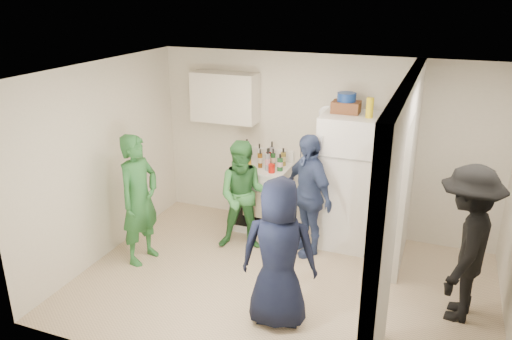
% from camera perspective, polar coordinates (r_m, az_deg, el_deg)
% --- Properties ---
extents(floor, '(4.80, 4.80, 0.00)m').
position_cam_1_polar(floor, '(6.07, 3.03, -12.97)').
color(floor, '#CCB590').
rests_on(floor, ground).
extents(wall_back, '(4.80, 0.00, 4.80)m').
position_cam_1_polar(wall_back, '(7.04, 7.58, 2.89)').
color(wall_back, silver).
rests_on(wall_back, floor).
extents(wall_front, '(4.80, 0.00, 4.80)m').
position_cam_1_polar(wall_front, '(4.07, -4.34, -10.37)').
color(wall_front, silver).
rests_on(wall_front, floor).
extents(wall_left, '(0.00, 3.40, 3.40)m').
position_cam_1_polar(wall_left, '(6.58, -17.00, 0.95)').
color(wall_left, silver).
rests_on(wall_left, floor).
extents(ceiling, '(4.80, 4.80, 0.00)m').
position_cam_1_polar(ceiling, '(5.16, 3.54, 11.02)').
color(ceiling, white).
rests_on(ceiling, wall_back).
extents(partition_pier_back, '(0.12, 1.20, 2.50)m').
position_cam_1_polar(partition_pier_back, '(6.31, 16.86, 0.13)').
color(partition_pier_back, silver).
rests_on(partition_pier_back, floor).
extents(partition_pier_front, '(0.12, 1.20, 2.50)m').
position_cam_1_polar(partition_pier_front, '(4.29, 14.11, -9.24)').
color(partition_pier_front, silver).
rests_on(partition_pier_front, floor).
extents(partition_header, '(0.12, 1.00, 0.40)m').
position_cam_1_polar(partition_header, '(4.97, 16.89, 7.50)').
color(partition_header, silver).
rests_on(partition_header, partition_pier_back).
extents(stove, '(0.79, 0.66, 0.94)m').
position_cam_1_polar(stove, '(7.22, 0.64, -3.06)').
color(stove, white).
rests_on(stove, floor).
extents(upper_cabinet, '(0.95, 0.34, 0.70)m').
position_cam_1_polar(upper_cabinet, '(7.17, -3.58, 8.30)').
color(upper_cabinet, silver).
rests_on(upper_cabinet, wall_back).
extents(fridge, '(0.74, 0.72, 1.81)m').
position_cam_1_polar(fridge, '(6.73, 10.49, -1.22)').
color(fridge, white).
rests_on(fridge, floor).
extents(wicker_basket, '(0.35, 0.25, 0.15)m').
position_cam_1_polar(wicker_basket, '(6.51, 10.25, 7.09)').
color(wicker_basket, brown).
rests_on(wicker_basket, fridge).
extents(blue_bowl, '(0.24, 0.24, 0.11)m').
position_cam_1_polar(blue_bowl, '(6.48, 10.32, 8.21)').
color(blue_bowl, navy).
rests_on(blue_bowl, wicker_basket).
extents(yellow_cup_stack_top, '(0.09, 0.09, 0.25)m').
position_cam_1_polar(yellow_cup_stack_top, '(6.31, 12.87, 6.95)').
color(yellow_cup_stack_top, yellow).
rests_on(yellow_cup_stack_top, fridge).
extents(wall_clock, '(0.22, 0.02, 0.22)m').
position_cam_1_polar(wall_clock, '(6.89, 8.12, 6.37)').
color(wall_clock, white).
rests_on(wall_clock, wall_back).
extents(spice_shelf, '(0.35, 0.08, 0.03)m').
position_cam_1_polar(spice_shelf, '(6.96, 7.52, 3.56)').
color(spice_shelf, olive).
rests_on(spice_shelf, wall_back).
extents(yellow_cup_stack_stove, '(0.09, 0.09, 0.25)m').
position_cam_1_polar(yellow_cup_stack_stove, '(6.86, -0.93, 0.99)').
color(yellow_cup_stack_stove, '#F6A114').
rests_on(yellow_cup_stack_stove, stove).
extents(red_cup, '(0.09, 0.09, 0.12)m').
position_cam_1_polar(red_cup, '(6.78, 1.80, 0.18)').
color(red_cup, '#BA150C').
rests_on(red_cup, stove).
extents(person_green_left, '(0.49, 0.66, 1.67)m').
position_cam_1_polar(person_green_left, '(6.37, -13.19, -3.30)').
color(person_green_left, '#2A6A2D').
rests_on(person_green_left, floor).
extents(person_green_center, '(0.86, 0.76, 1.49)m').
position_cam_1_polar(person_green_center, '(6.55, -1.32, -2.99)').
color(person_green_center, '#387E37').
rests_on(person_green_center, floor).
extents(person_denim, '(0.98, 0.92, 1.62)m').
position_cam_1_polar(person_denim, '(6.45, 5.92, -2.81)').
color(person_denim, '#39487E').
rests_on(person_denim, floor).
extents(person_navy, '(0.87, 0.65, 1.60)m').
position_cam_1_polar(person_navy, '(5.08, 2.62, -9.52)').
color(person_navy, black).
rests_on(person_navy, floor).
extents(person_nook, '(0.81, 1.19, 1.69)m').
position_cam_1_polar(person_nook, '(5.58, 22.82, -7.83)').
color(person_nook, black).
rests_on(person_nook, floor).
extents(bottle_a, '(0.06, 0.06, 0.33)m').
position_cam_1_polar(bottle_a, '(7.22, -1.04, 2.30)').
color(bottle_a, brown).
rests_on(bottle_a, stove).
extents(bottle_b, '(0.06, 0.06, 0.30)m').
position_cam_1_polar(bottle_b, '(7.02, -1.05, 1.62)').
color(bottle_b, '#15401C').
rests_on(bottle_b, stove).
extents(bottle_c, '(0.06, 0.06, 0.28)m').
position_cam_1_polar(bottle_c, '(7.16, 0.39, 1.94)').
color(bottle_c, white).
rests_on(bottle_c, stove).
extents(bottle_d, '(0.06, 0.06, 0.27)m').
position_cam_1_polar(bottle_d, '(6.95, 0.48, 1.34)').
color(bottle_d, brown).
rests_on(bottle_d, stove).
extents(bottle_e, '(0.07, 0.07, 0.32)m').
position_cam_1_polar(bottle_e, '(7.13, 1.83, 2.03)').
color(bottle_e, '#A3A5B4').
rests_on(bottle_e, stove).
extents(bottle_f, '(0.07, 0.07, 0.27)m').
position_cam_1_polar(bottle_f, '(6.97, 1.96, 1.37)').
color(bottle_f, '#17411C').
rests_on(bottle_f, stove).
extents(bottle_g, '(0.08, 0.08, 0.26)m').
position_cam_1_polar(bottle_g, '(7.04, 3.14, 1.51)').
color(bottle_g, olive).
rests_on(bottle_g, stove).
extents(bottle_h, '(0.07, 0.07, 0.32)m').
position_cam_1_polar(bottle_h, '(7.01, -1.99, 1.71)').
color(bottle_h, '#B5B6C2').
rests_on(bottle_h, stove).
extents(bottle_i, '(0.08, 0.08, 0.24)m').
position_cam_1_polar(bottle_i, '(7.07, 1.44, 1.55)').
color(bottle_i, '#621210').
rests_on(bottle_i, stove).
extents(bottle_j, '(0.08, 0.08, 0.24)m').
position_cam_1_polar(bottle_j, '(6.84, 2.77, 0.87)').
color(bottle_j, '#1C5225').
rests_on(bottle_j, stove).
extents(bottle_k, '(0.07, 0.07, 0.33)m').
position_cam_1_polar(bottle_k, '(7.12, -0.89, 2.03)').
color(bottle_k, brown).
rests_on(bottle_k, stove).
extents(bottle_l, '(0.07, 0.07, 0.32)m').
position_cam_1_polar(bottle_l, '(6.84, 1.33, 1.22)').
color(bottle_l, gray).
rests_on(bottle_l, stove).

